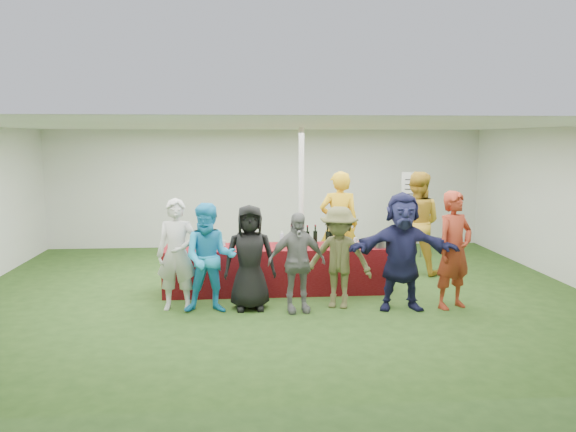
{
  "coord_description": "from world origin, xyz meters",
  "views": [
    {
      "loc": [
        -0.57,
        -8.93,
        2.5
      ],
      "look_at": [
        0.16,
        0.05,
        1.25
      ],
      "focal_mm": 35.0,
      "sensor_mm": 36.0,
      "label": 1
    }
  ],
  "objects": [
    {
      "name": "wine_glasses",
      "position": [
        -0.48,
        -0.2,
        0.86
      ],
      "size": [
        2.69,
        0.13,
        0.16
      ],
      "color": "silver",
      "rests_on": "serving_table"
    },
    {
      "name": "wine_bottles",
      "position": [
        0.65,
        0.2,
        0.87
      ],
      "size": [
        0.88,
        0.15,
        0.32
      ],
      "color": "black",
      "rests_on": "serving_table"
    },
    {
      "name": "staff_back",
      "position": [
        2.63,
        1.09,
        0.95
      ],
      "size": [
        1.15,
        1.06,
        1.9
      ],
      "primitive_type": "imported",
      "rotation": [
        0.0,
        0.0,
        2.68
      ],
      "color": "gold",
      "rests_on": "ground"
    },
    {
      "name": "tent",
      "position": [
        0.5,
        1.2,
        1.35
      ],
      "size": [
        10.0,
        10.0,
        10.0
      ],
      "color": "white",
      "rests_on": "ground"
    },
    {
      "name": "wine_list_sign",
      "position": [
        2.98,
        2.49,
        1.32
      ],
      "size": [
        0.5,
        0.03,
        1.8
      ],
      "color": "slate",
      "rests_on": "ground"
    },
    {
      "name": "customer_3",
      "position": [
        0.2,
        -1.06,
        0.73
      ],
      "size": [
        0.9,
        0.49,
        1.46
      ],
      "primitive_type": "imported",
      "rotation": [
        0.0,
        0.0,
        0.16
      ],
      "color": "slate",
      "rests_on": "ground"
    },
    {
      "name": "customer_0",
      "position": [
        -1.53,
        -0.82,
        0.82
      ],
      "size": [
        0.64,
        0.46,
        1.64
      ],
      "primitive_type": "imported",
      "rotation": [
        0.0,
        0.0,
        -0.11
      ],
      "color": "silver",
      "rests_on": "ground"
    },
    {
      "name": "water_bottle",
      "position": [
        0.07,
        0.13,
        0.85
      ],
      "size": [
        0.07,
        0.07,
        0.23
      ],
      "color": "silver",
      "rests_on": "serving_table"
    },
    {
      "name": "serving_table",
      "position": [
        -0.04,
        0.05,
        0.38
      ],
      "size": [
        3.6,
        0.8,
        0.75
      ],
      "primitive_type": "cube",
      "color": "maroon",
      "rests_on": "ground"
    },
    {
      "name": "dump_bucket",
      "position": [
        1.61,
        -0.17,
        0.84
      ],
      "size": [
        0.24,
        0.24,
        0.18
      ],
      "primitive_type": "cylinder",
      "color": "slate",
      "rests_on": "serving_table"
    },
    {
      "name": "ground",
      "position": [
        0.0,
        0.0,
        0.0
      ],
      "size": [
        60.0,
        60.0,
        0.0
      ],
      "primitive_type": "plane",
      "color": "#284719",
      "rests_on": "ground"
    },
    {
      "name": "customer_6",
      "position": [
        2.53,
        -1.06,
        0.87
      ],
      "size": [
        0.75,
        0.64,
        1.74
      ],
      "primitive_type": "imported",
      "rotation": [
        0.0,
        0.0,
        0.43
      ],
      "color": "maroon",
      "rests_on": "ground"
    },
    {
      "name": "customer_1",
      "position": [
        -1.05,
        -0.99,
        0.79
      ],
      "size": [
        0.78,
        0.62,
        1.59
      ],
      "primitive_type": "imported",
      "rotation": [
        0.0,
        0.0,
        -0.02
      ],
      "color": "#1F9DDB",
      "rests_on": "ground"
    },
    {
      "name": "staff_pourer",
      "position": [
        1.15,
        0.92,
        0.96
      ],
      "size": [
        0.73,
        0.5,
        1.92
      ],
      "primitive_type": "imported",
      "rotation": [
        0.0,
        0.0,
        3.08
      ],
      "color": "gold",
      "rests_on": "ground"
    },
    {
      "name": "customer_2",
      "position": [
        -0.47,
        -0.89,
        0.77
      ],
      "size": [
        0.77,
        0.52,
        1.55
      ],
      "primitive_type": "imported",
      "rotation": [
        0.0,
        0.0,
        0.03
      ],
      "color": "black",
      "rests_on": "ground"
    },
    {
      "name": "bar_towel",
      "position": [
        1.44,
        0.1,
        0.77
      ],
      "size": [
        0.25,
        0.18,
        0.03
      ],
      "primitive_type": "cube",
      "color": "white",
      "rests_on": "serving_table"
    },
    {
      "name": "customer_5",
      "position": [
        1.74,
        -1.06,
        0.87
      ],
      "size": [
        1.63,
        0.61,
        1.73
      ],
      "primitive_type": "imported",
      "rotation": [
        0.0,
        0.0,
        -0.06
      ],
      "color": "#1A1B42",
      "rests_on": "ground"
    },
    {
      "name": "customer_4",
      "position": [
        0.84,
        -0.91,
        0.76
      ],
      "size": [
        1.11,
        0.85,
        1.51
      ],
      "primitive_type": "imported",
      "rotation": [
        0.0,
        0.0,
        -0.33
      ],
      "color": "brown",
      "rests_on": "ground"
    }
  ]
}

